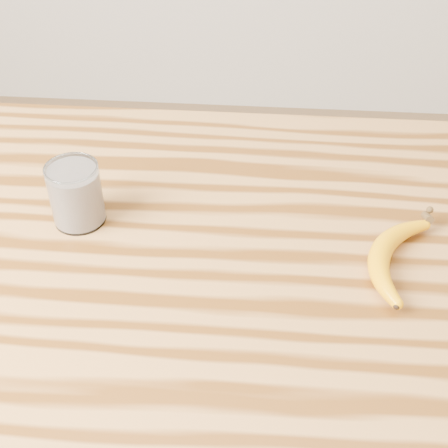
{
  "coord_description": "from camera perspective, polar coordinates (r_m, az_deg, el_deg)",
  "views": [
    {
      "loc": [
        0.01,
        -0.67,
        1.53
      ],
      "look_at": [
        -0.04,
        0.03,
        0.93
      ],
      "focal_mm": 50.0,
      "sensor_mm": 36.0,
      "label": 1
    }
  ],
  "objects": [
    {
      "name": "smoothie_glass",
      "position": [
        0.97,
        -13.39,
        2.63
      ],
      "size": [
        0.08,
        0.08,
        0.1
      ],
      "color": "white",
      "rests_on": "table"
    },
    {
      "name": "banana",
      "position": [
        0.93,
        14.09,
        -2.52
      ],
      "size": [
        0.18,
        0.28,
        0.03
      ],
      "primitive_type": null,
      "rotation": [
        0.0,
        0.0,
        -0.36
      ],
      "color": "#EC9B03",
      "rests_on": "table"
    },
    {
      "name": "table",
      "position": [
        1.01,
        2.35,
        -7.97
      ],
      "size": [
        1.2,
        0.8,
        0.9
      ],
      "color": "#A57039",
      "rests_on": "ground"
    }
  ]
}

